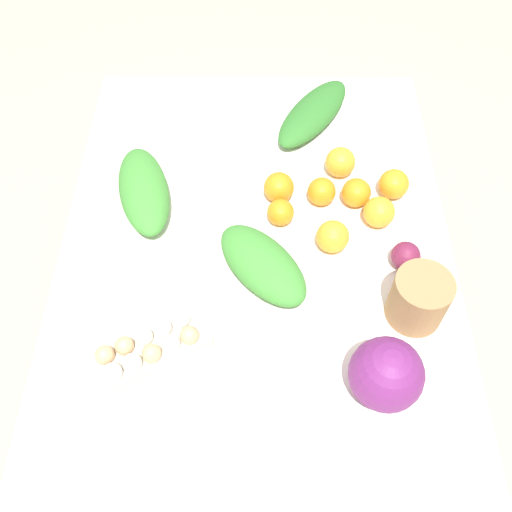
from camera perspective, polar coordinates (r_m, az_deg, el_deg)
ground_plane at (r=2.03m, az=0.00°, el=-12.16°), size 8.00×8.00×0.00m
dining_table at (r=1.46m, az=0.00°, el=-2.39°), size 1.40×0.97×0.72m
cabbage_purple at (r=1.19m, az=12.88°, el=-11.46°), size 0.15×0.15×0.15m
egg_carton at (r=1.24m, az=-10.59°, el=-9.32°), size 0.21×0.27×0.09m
paper_bag at (r=1.31m, az=15.98°, el=-4.13°), size 0.13×0.13×0.13m
greens_bunch_chard at (r=1.33m, az=0.66°, el=-0.85°), size 0.29×0.28×0.08m
greens_bunch_beet_tops at (r=1.71m, az=5.72°, el=14.04°), size 0.34×0.28×0.06m
greens_bunch_kale at (r=1.50m, az=-11.17°, el=6.46°), size 0.32×0.20×0.08m
beet_root at (r=1.40m, az=14.73°, el=0.01°), size 0.07×0.07×0.07m
orange_0 at (r=1.53m, az=13.61°, el=7.01°), size 0.08×0.08×0.08m
orange_1 at (r=1.44m, az=2.47°, el=4.38°), size 0.07×0.07×0.07m
orange_2 at (r=1.46m, az=12.20°, el=4.32°), size 0.08×0.08×0.08m
orange_3 at (r=1.50m, az=9.99°, el=6.25°), size 0.08×0.08×0.08m
orange_4 at (r=1.48m, az=2.30°, el=6.88°), size 0.08×0.08×0.08m
orange_5 at (r=1.49m, az=6.57°, el=6.42°), size 0.07×0.07×0.07m
orange_6 at (r=1.56m, az=8.43°, el=9.27°), size 0.08×0.08×0.08m
orange_7 at (r=1.39m, az=7.67°, el=1.93°), size 0.08×0.08×0.08m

